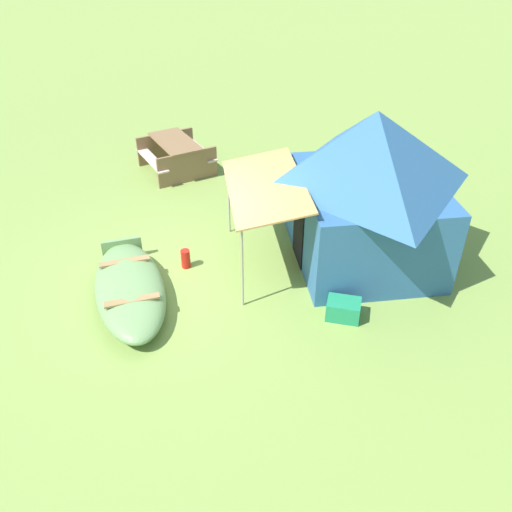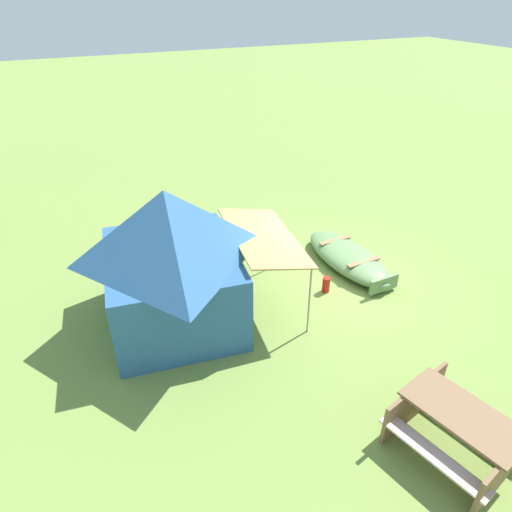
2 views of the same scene
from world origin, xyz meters
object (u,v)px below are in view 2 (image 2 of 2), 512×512
at_px(beached_rowboat, 348,257).
at_px(canvas_cabin_tent, 171,257).
at_px(picnic_table, 458,427).
at_px(fuel_can, 326,285).
at_px(cooler_box, 200,262).

xyz_separation_m(beached_rowboat, canvas_cabin_tent, (-0.21, 4.31, 1.23)).
distance_m(canvas_cabin_tent, picnic_table, 5.53).
bearing_deg(canvas_cabin_tent, fuel_can, -98.43).
xyz_separation_m(beached_rowboat, picnic_table, (-4.87, 1.50, 0.25)).
xyz_separation_m(picnic_table, cooler_box, (6.26, 1.80, -0.32)).
relative_size(picnic_table, cooler_box, 3.61).
bearing_deg(canvas_cabin_tent, beached_rowboat, -87.26).
bearing_deg(fuel_can, beached_rowboat, -56.92).
distance_m(beached_rowboat, cooler_box, 3.58).
bearing_deg(cooler_box, fuel_can, -132.76).
xyz_separation_m(canvas_cabin_tent, fuel_can, (-0.48, -3.26, -1.29)).
height_order(canvas_cabin_tent, fuel_can, canvas_cabin_tent).
bearing_deg(picnic_table, cooler_box, 16.09).
bearing_deg(beached_rowboat, cooler_box, 67.22).
bearing_deg(cooler_box, beached_rowboat, -112.78).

